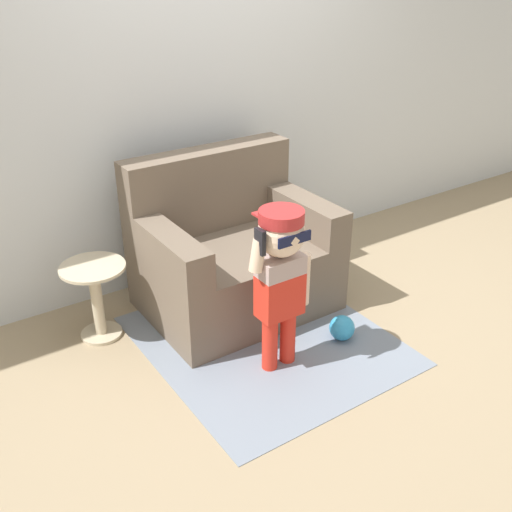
{
  "coord_description": "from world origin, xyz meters",
  "views": [
    {
      "loc": [
        -1.96,
        -2.76,
        2.07
      ],
      "look_at": [
        -0.28,
        -0.27,
        0.52
      ],
      "focal_mm": 42.0,
      "sensor_mm": 36.0,
      "label": 1
    }
  ],
  "objects": [
    {
      "name": "wall_back",
      "position": [
        0.0,
        0.69,
        1.3
      ],
      "size": [
        10.0,
        0.05,
        2.6
      ],
      "color": "silver",
      "rests_on": "ground_plane"
    },
    {
      "name": "rug",
      "position": [
        -0.28,
        -0.38,
        0.0
      ],
      "size": [
        1.32,
        1.46,
        0.01
      ],
      "color": "gray",
      "rests_on": "ground_plane"
    },
    {
      "name": "person_child",
      "position": [
        -0.35,
        -0.6,
        0.62
      ],
      "size": [
        0.38,
        0.28,
        0.93
      ],
      "color": "red",
      "rests_on": "ground_plane"
    },
    {
      "name": "ground_plane",
      "position": [
        0.0,
        0.0,
        0.0
      ],
      "size": [
        10.0,
        10.0,
        0.0
      ],
      "primitive_type": "plane",
      "color": "#998466"
    },
    {
      "name": "toy_ball",
      "position": [
        0.1,
        -0.61,
        0.08
      ],
      "size": [
        0.15,
        0.15,
        0.15
      ],
      "color": "#3399D1",
      "rests_on": "ground_plane"
    },
    {
      "name": "armchair",
      "position": [
        -0.21,
        0.11,
        0.35
      ],
      "size": [
        1.12,
        0.86,
        0.96
      ],
      "color": "#6B5B4C",
      "rests_on": "ground_plane"
    },
    {
      "name": "side_table",
      "position": [
        -1.06,
        0.23,
        0.28
      ],
      "size": [
        0.38,
        0.38,
        0.47
      ],
      "color": "beige",
      "rests_on": "ground_plane"
    }
  ]
}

